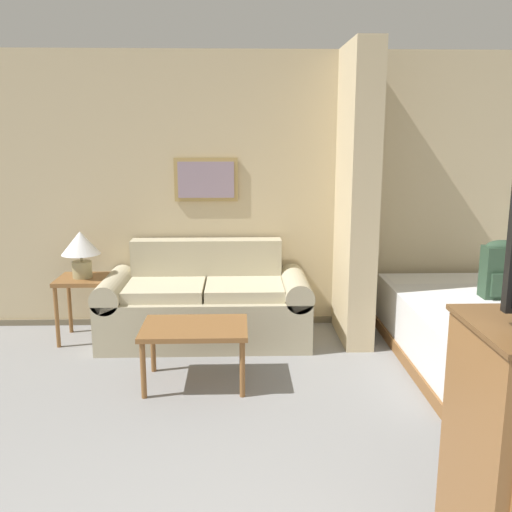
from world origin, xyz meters
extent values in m
cube|color=#CCB78E|center=(0.00, 4.36, 1.30)|extent=(7.02, 0.12, 2.60)
cube|color=#70644E|center=(0.00, 4.29, 0.03)|extent=(7.02, 0.02, 0.06)
cube|color=tan|center=(-0.50, 4.29, 1.42)|extent=(0.60, 0.02, 0.41)
cube|color=gray|center=(-0.50, 4.27, 1.42)|extent=(0.53, 0.01, 0.34)
cube|color=#CCB78E|center=(0.85, 3.89, 1.30)|extent=(0.24, 0.82, 2.60)
cube|color=#B7AD8E|center=(-0.50, 3.84, 0.22)|extent=(1.41, 0.84, 0.44)
cube|color=#B7AD8E|center=(-0.50, 4.16, 0.66)|extent=(1.41, 0.20, 0.43)
cube|color=#B7AD8E|center=(-1.31, 3.84, 0.22)|extent=(0.22, 0.84, 0.44)
cylinder|color=#B7AD8E|center=(-1.31, 3.84, 0.49)|extent=(0.25, 0.84, 0.25)
cube|color=#B7AD8E|center=(0.31, 3.84, 0.22)|extent=(0.22, 0.84, 0.44)
cylinder|color=#B7AD8E|center=(0.31, 3.84, 0.49)|extent=(0.25, 0.84, 0.25)
cube|color=beige|center=(-0.85, 3.79, 0.49)|extent=(0.68, 0.60, 0.10)
cube|color=beige|center=(-0.15, 3.79, 0.49)|extent=(0.68, 0.60, 0.10)
cube|color=brown|center=(-0.53, 2.91, 0.44)|extent=(0.78, 0.55, 0.04)
cylinder|color=brown|center=(-0.88, 2.67, 0.21)|extent=(0.04, 0.04, 0.42)
cylinder|color=brown|center=(-0.18, 2.67, 0.21)|extent=(0.04, 0.04, 0.42)
cylinder|color=brown|center=(-0.88, 3.14, 0.21)|extent=(0.04, 0.04, 0.42)
cylinder|color=brown|center=(-0.18, 3.14, 0.21)|extent=(0.04, 0.04, 0.42)
cube|color=brown|center=(-1.60, 3.89, 0.57)|extent=(0.45, 0.45, 0.04)
cylinder|color=brown|center=(-1.79, 3.69, 0.27)|extent=(0.04, 0.04, 0.55)
cylinder|color=brown|center=(-1.41, 3.69, 0.27)|extent=(0.04, 0.04, 0.55)
cylinder|color=brown|center=(-1.79, 4.08, 0.27)|extent=(0.04, 0.04, 0.55)
cylinder|color=brown|center=(-1.41, 4.08, 0.27)|extent=(0.04, 0.04, 0.55)
cylinder|color=tan|center=(-1.60, 3.89, 0.66)|extent=(0.17, 0.17, 0.15)
cylinder|color=tan|center=(-1.60, 3.89, 0.77)|extent=(0.02, 0.02, 0.07)
cone|color=silver|center=(-1.60, 3.89, 0.90)|extent=(0.34, 0.34, 0.21)
cube|color=brown|center=(2.02, 3.25, 0.05)|extent=(1.78, 2.00, 0.10)
cube|color=white|center=(2.02, 3.25, 0.31)|extent=(1.74, 1.96, 0.42)
cube|color=white|center=(2.02, 4.00, 0.47)|extent=(1.62, 0.36, 0.10)
cube|color=#2D4733|center=(1.95, 3.37, 0.73)|extent=(0.29, 0.17, 0.43)
cube|color=#2D4733|center=(1.95, 3.28, 0.65)|extent=(0.21, 0.03, 0.19)
ellipsoid|color=#2D4733|center=(1.95, 3.37, 0.95)|extent=(0.27, 0.16, 0.10)
camera|label=1|loc=(-0.19, -1.12, 1.84)|focal=40.00mm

